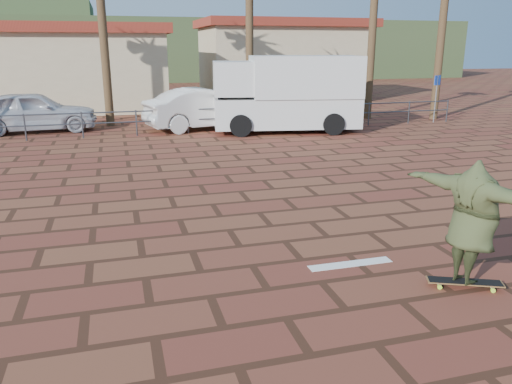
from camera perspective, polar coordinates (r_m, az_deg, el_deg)
The scene contains 12 objects.
ground at distance 8.99m, azimuth 3.33°, elevation -5.67°, with size 120.00×120.00×0.00m, color brown.
paint_stripe at distance 8.23m, azimuth 10.73°, elevation -8.08°, with size 1.40×0.22×0.01m, color white.
guardrail at distance 20.24m, azimuth -7.82°, elevation 8.55°, with size 24.06×0.06×1.00m.
building_west at distance 30.07m, azimuth -22.49°, elevation 13.05°, with size 12.60×7.60×4.50m.
building_east at distance 33.65m, azimuth 3.05°, elevation 14.88°, with size 10.60×6.60×5.00m.
hill_front at distance 57.94m, azimuth -13.46°, elevation 15.52°, with size 70.00×18.00×6.00m, color #384C28.
longboard at distance 7.92m, azimuth 22.75°, elevation -9.48°, with size 1.06×0.64×0.10m.
skateboarder at distance 7.59m, azimuth 23.50°, elevation -3.21°, with size 2.21×0.60×1.80m, color #3A4324.
campervan at distance 20.59m, azimuth 3.58°, elevation 11.32°, with size 6.12×3.36×3.01m.
car_silver at distance 22.39m, azimuth -24.07°, elevation 8.41°, with size 1.95×4.84×1.65m, color silver.
car_white at distance 21.35m, azimuth -5.63°, elevation 9.47°, with size 1.79×5.15×1.70m, color silver.
street_sign at distance 24.43m, azimuth 19.93°, elevation 10.93°, with size 0.41×0.20×2.11m.
Camera 1 is at (-2.75, -7.88, 3.36)m, focal length 35.00 mm.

